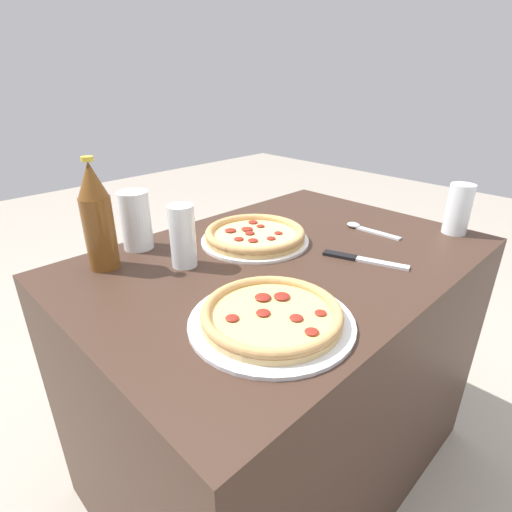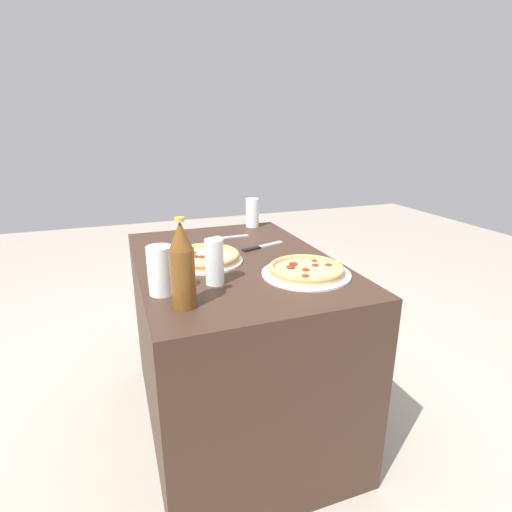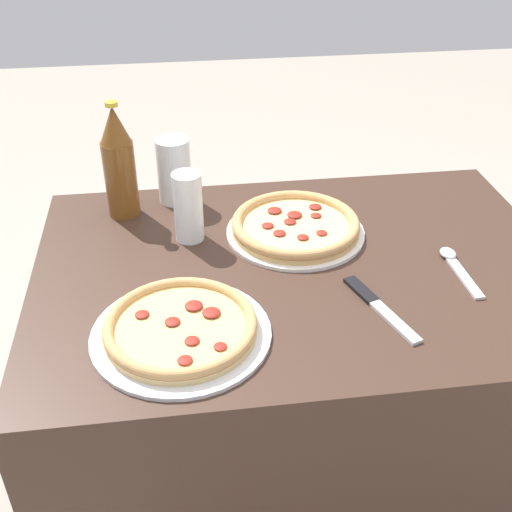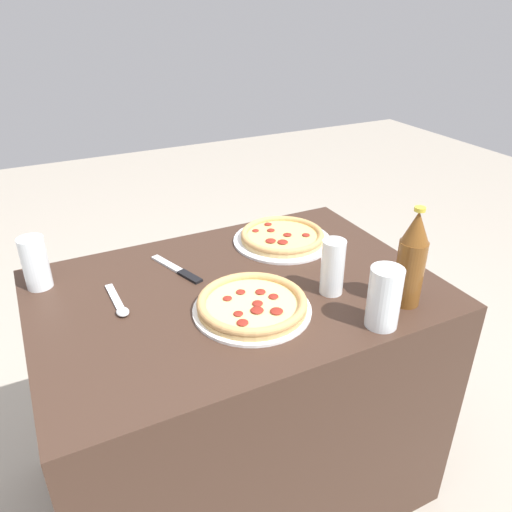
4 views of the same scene
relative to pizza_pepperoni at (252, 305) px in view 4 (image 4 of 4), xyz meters
The scene contains 10 objects.
ground_plane 0.78m from the pizza_pepperoni, 85.07° to the left, with size 8.00×8.00×0.00m, color #A89E8E.
table 0.41m from the pizza_pepperoni, 85.07° to the left, with size 1.08×0.75×0.76m.
pizza_pepperoni is the anchor object (origin of this frame).
pizza_salami 0.41m from the pizza_pepperoni, 49.94° to the left, with size 0.32×0.32×0.04m.
glass_iced_tea 0.24m from the pizza_pepperoni, ahead, with size 0.06×0.06×0.15m.
glass_mango_juice 0.32m from the pizza_pepperoni, 37.13° to the right, with size 0.08×0.08×0.16m.
glass_orange_juice 0.60m from the pizza_pepperoni, 141.95° to the left, with size 0.07×0.07×0.15m.
beer_bottle 0.41m from the pizza_pepperoni, 20.89° to the right, with size 0.07×0.07×0.27m.
knife 0.30m from the pizza_pepperoni, 110.27° to the left, with size 0.09×0.21×0.01m.
spoon 0.34m from the pizza_pepperoni, 150.50° to the left, with size 0.03×0.17×0.01m.
Camera 4 is at (-0.47, -1.06, 1.48)m, focal length 35.00 mm.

